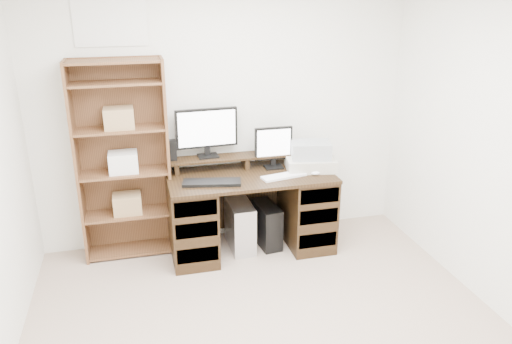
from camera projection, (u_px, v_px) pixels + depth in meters
name	position (u px, v px, depth m)	size (l,w,h in m)	color
room	(290.00, 193.00, 2.84)	(3.54, 4.04, 2.54)	tan
desk	(250.00, 210.00, 4.66)	(1.50, 0.70, 0.75)	black
riser_shelf	(245.00, 158.00, 4.69)	(1.40, 0.22, 0.12)	black
monitor_wide	(207.00, 130.00, 4.56)	(0.57, 0.16, 0.45)	black
monitor_small	(273.00, 146.00, 4.64)	(0.36, 0.13, 0.39)	black
speaker	(172.00, 150.00, 4.51)	(0.07, 0.07, 0.19)	black
keyboard_black	(212.00, 182.00, 4.31)	(0.50, 0.17, 0.03)	black
keyboard_white	(284.00, 176.00, 4.47)	(0.41, 0.12, 0.02)	white
mouse	(315.00, 173.00, 4.52)	(0.09, 0.06, 0.03)	white
printer	(310.00, 163.00, 4.66)	(0.45, 0.33, 0.11)	#B9B4A1
basket	(311.00, 150.00, 4.61)	(0.35, 0.25, 0.15)	#93999D
tower_silver	(240.00, 225.00, 4.73)	(0.21, 0.46, 0.46)	#BBBDC2
tower_black	(267.00, 225.00, 4.80)	(0.22, 0.43, 0.41)	black
bookshelf	(123.00, 159.00, 4.42)	(0.80, 0.30, 1.80)	brown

